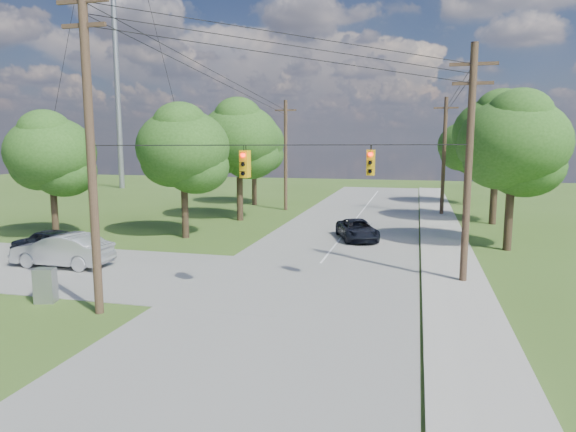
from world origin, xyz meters
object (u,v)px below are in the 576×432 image
(car_main_north, at_px, (357,230))
(car_cross_dark, at_px, (49,243))
(control_cabinet, at_px, (45,285))
(pole_sw, at_px, (90,145))
(pole_north_w, at_px, (286,154))
(pole_north_e, at_px, (444,155))
(car_cross_silver, at_px, (62,250))
(pole_ne, at_px, (469,162))

(car_main_north, bearing_deg, car_cross_dark, -168.58)
(car_cross_dark, xyz_separation_m, control_cabinet, (5.23, -6.69, -0.16))
(pole_sw, xyz_separation_m, car_main_north, (7.71, 16.61, -5.55))
(pole_north_w, distance_m, car_cross_dark, 23.97)
(pole_sw, bearing_deg, pole_north_w, 90.77)
(pole_north_e, xyz_separation_m, control_cabinet, (-16.31, -29.00, -4.44))
(car_cross_dark, distance_m, car_cross_silver, 2.52)
(pole_sw, relative_size, control_cabinet, 8.69)
(pole_sw, relative_size, car_cross_silver, 2.35)
(pole_ne, relative_size, car_main_north, 2.26)
(pole_ne, bearing_deg, car_cross_dark, -179.17)
(car_cross_dark, bearing_deg, pole_north_e, 151.05)
(pole_sw, distance_m, control_cabinet, 6.24)
(control_cabinet, bearing_deg, pole_north_e, 44.55)
(pole_ne, distance_m, car_main_north, 11.73)
(pole_sw, xyz_separation_m, pole_north_w, (-0.40, 29.60, -1.10))
(car_cross_silver, bearing_deg, pole_north_e, 141.11)
(car_cross_silver, xyz_separation_m, control_cabinet, (3.21, -5.18, -0.18))
(pole_north_e, relative_size, car_cross_silver, 1.96)
(pole_sw, distance_m, car_cross_dark, 12.11)
(car_cross_dark, distance_m, car_main_north, 18.30)
(pole_sw, height_order, car_main_north, pole_sw)
(pole_sw, relative_size, car_cross_dark, 2.51)
(pole_sw, xyz_separation_m, car_cross_silver, (-6.02, 5.78, -5.35))
(pole_north_w, height_order, car_cross_silver, pole_north_w)
(pole_north_w, relative_size, control_cabinet, 7.24)
(car_main_north, bearing_deg, car_cross_silver, -160.94)
(pole_ne, relative_size, pole_north_w, 1.05)
(pole_north_e, relative_size, pole_north_w, 1.00)
(pole_sw, bearing_deg, pole_ne, 29.38)
(pole_north_w, height_order, control_cabinet, pole_north_w)
(pole_north_w, bearing_deg, pole_sw, -89.23)
(pole_sw, height_order, pole_ne, pole_sw)
(car_main_north, height_order, control_cabinet, control_cabinet)
(pole_north_w, bearing_deg, control_cabinet, -94.75)
(pole_sw, xyz_separation_m, pole_ne, (13.50, 7.60, -0.76))
(pole_north_w, bearing_deg, car_main_north, -58.03)
(car_main_north, distance_m, control_cabinet, 19.15)
(car_main_north, bearing_deg, pole_ne, -76.46)
(pole_north_w, bearing_deg, car_cross_dark, -108.91)
(pole_north_e, xyz_separation_m, pole_north_w, (-13.90, 0.00, 0.00))
(car_cross_dark, relative_size, car_cross_silver, 0.94)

